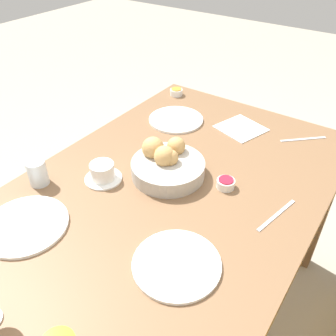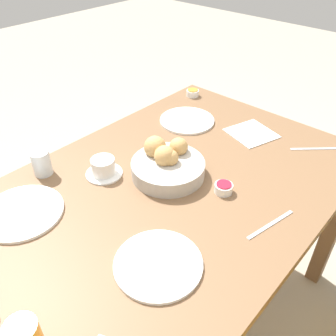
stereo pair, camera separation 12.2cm
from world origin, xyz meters
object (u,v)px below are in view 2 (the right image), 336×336
(coffee_cup, at_px, (103,168))
(jam_bowl_berry, at_px, (224,188))
(jam_bowl_honey, at_px, (193,93))
(knife_silver, at_px, (271,224))
(plate_near_right, at_px, (22,212))
(water_tumbler, at_px, (42,163))
(napkin, at_px, (251,133))
(plate_near_left, at_px, (187,120))
(bread_basket, at_px, (167,164))
(plate_far_center, at_px, (158,264))
(fork_silver, at_px, (315,149))

(coffee_cup, height_order, jam_bowl_berry, coffee_cup)
(jam_bowl_honey, xyz_separation_m, knife_silver, (0.53, 0.72, -0.02))
(plate_near_right, xyz_separation_m, jam_bowl_berry, (-0.50, 0.40, 0.01))
(water_tumbler, xyz_separation_m, napkin, (-0.72, 0.40, -0.04))
(plate_near_left, height_order, coffee_cup, coffee_cup)
(plate_near_right, bearing_deg, jam_bowl_honey, -172.45)
(plate_near_left, bearing_deg, bread_basket, 29.04)
(plate_far_center, relative_size, napkin, 1.10)
(knife_silver, bearing_deg, napkin, -142.42)
(jam_bowl_berry, bearing_deg, jam_bowl_honey, -133.09)
(bread_basket, xyz_separation_m, knife_silver, (-0.02, 0.40, -0.04))
(bread_basket, distance_m, coffee_cup, 0.22)
(plate_near_left, height_order, plate_far_center, same)
(jam_bowl_honey, bearing_deg, water_tumbler, 0.26)
(plate_far_center, height_order, water_tumbler, water_tumbler)
(coffee_cup, xyz_separation_m, knife_silver, (-0.17, 0.56, -0.03))
(plate_near_right, xyz_separation_m, napkin, (-0.88, 0.27, -0.00))
(bread_basket, height_order, napkin, bread_basket)
(plate_near_right, distance_m, jam_bowl_honey, 1.00)
(napkin, bearing_deg, fork_silver, 105.29)
(knife_silver, height_order, napkin, napkin)
(jam_bowl_honey, xyz_separation_m, napkin, (0.11, 0.41, -0.01))
(plate_near_right, bearing_deg, plate_near_left, 179.26)
(knife_silver, bearing_deg, coffee_cup, -72.77)
(fork_silver, bearing_deg, jam_bowl_berry, -14.74)
(coffee_cup, distance_m, knife_silver, 0.58)
(napkin, bearing_deg, coffee_cup, -22.29)
(water_tumbler, bearing_deg, jam_bowl_honey, -179.74)
(water_tumbler, bearing_deg, fork_silver, 140.73)
(knife_silver, bearing_deg, plate_near_right, -51.58)
(bread_basket, bearing_deg, napkin, 169.55)
(water_tumbler, distance_m, fork_silver, 1.02)
(plate_near_right, distance_m, fork_silver, 1.08)
(plate_near_right, bearing_deg, plate_far_center, 107.34)
(plate_near_right, xyz_separation_m, coffee_cup, (-0.30, 0.03, 0.02))
(bread_basket, distance_m, napkin, 0.44)
(plate_near_right, relative_size, coffee_cup, 1.96)
(jam_bowl_honey, bearing_deg, fork_silver, 85.73)
(knife_silver, bearing_deg, plate_near_left, -118.29)
(water_tumbler, relative_size, napkin, 0.42)
(plate_far_center, relative_size, jam_bowl_berry, 3.90)
(plate_near_left, bearing_deg, coffee_cup, 2.87)
(plate_near_left, xyz_separation_m, knife_silver, (0.31, 0.58, -0.00))
(coffee_cup, distance_m, jam_bowl_honey, 0.72)
(jam_bowl_berry, bearing_deg, plate_near_left, -125.98)
(fork_silver, bearing_deg, water_tumbler, -39.27)
(plate_far_center, distance_m, water_tumbler, 0.57)
(bread_basket, relative_size, fork_silver, 1.74)
(plate_near_right, relative_size, knife_silver, 1.33)
(jam_bowl_berry, bearing_deg, plate_far_center, 7.06)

